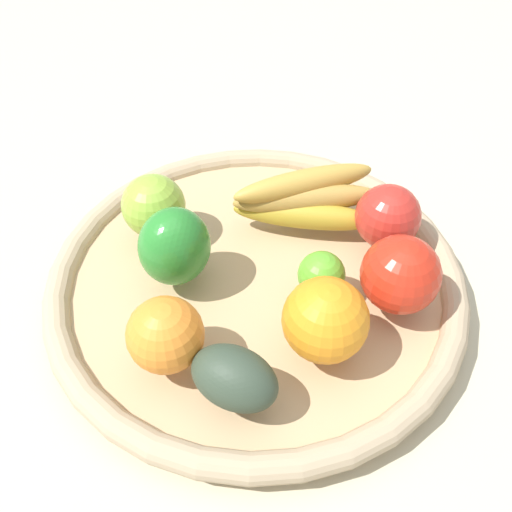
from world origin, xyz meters
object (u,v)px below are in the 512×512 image
object	(u,v)px
orange_0	(165,335)
apple_1	(388,217)
bell_pepper	(175,246)
apple_2	(154,206)
avocado	(234,378)
orange_1	(326,319)
lime_0	(321,275)
apple_0	(400,275)
banana_bunch	(305,199)

from	to	relation	value
orange_0	apple_1	size ratio (longest dim) A/B	0.99
bell_pepper	apple_2	bearing A→B (deg)	75.52
apple_2	avocado	world-z (taller)	apple_2
orange_1	lime_0	xyz separation A→B (m)	(0.06, -0.04, -0.02)
apple_0	orange_0	world-z (taller)	apple_0
apple_0	orange_1	bearing A→B (deg)	93.15
orange_1	apple_1	world-z (taller)	orange_1
apple_0	avocado	world-z (taller)	apple_0
apple_0	apple_1	size ratio (longest dim) A/B	1.10
orange_1	avocado	distance (m)	0.10
apple_2	orange_1	xyz separation A→B (m)	(-0.23, -0.06, 0.00)
apple_0	orange_0	distance (m)	0.23
orange_1	bell_pepper	bearing A→B (deg)	26.04
orange_0	avocado	size ratio (longest dim) A/B	0.88
bell_pepper	orange_0	bearing A→B (deg)	-127.57
apple_0	orange_1	size ratio (longest dim) A/B	0.98
banana_bunch	avocado	xyz separation A→B (m)	(-0.16, 0.19, -0.00)
apple_2	apple_1	bearing A→B (deg)	-126.39
apple_0	lime_0	world-z (taller)	apple_0
apple_0	orange_0	bearing A→B (deg)	74.84
apple_0	bell_pepper	size ratio (longest dim) A/B	0.91
banana_bunch	lime_0	bearing A→B (deg)	152.83
apple_2	bell_pepper	distance (m)	0.08
orange_0	banana_bunch	bearing A→B (deg)	-67.88
apple_0	apple_2	size ratio (longest dim) A/B	1.11
orange_1	lime_0	distance (m)	0.07
banana_bunch	bell_pepper	distance (m)	0.16
banana_bunch	apple_2	distance (m)	0.17
apple_0	avocado	xyz separation A→B (m)	(-0.01, 0.19, -0.01)
orange_0	bell_pepper	xyz separation A→B (m)	(0.09, -0.05, 0.01)
orange_0	apple_1	distance (m)	0.27
orange_1	lime_0	world-z (taller)	orange_1
orange_0	bell_pepper	world-z (taller)	bell_pepper
apple_0	lime_0	xyz separation A→B (m)	(0.05, 0.06, -0.02)
avocado	bell_pepper	bearing A→B (deg)	-8.28
bell_pepper	avocado	xyz separation A→B (m)	(-0.15, 0.02, -0.02)
orange_0	avocado	world-z (taller)	orange_0
banana_bunch	apple_1	bearing A→B (deg)	-144.88
apple_2	avocado	xyz separation A→B (m)	(-0.23, 0.03, -0.01)
orange_0	lime_0	world-z (taller)	orange_0
apple_1	apple_2	bearing A→B (deg)	53.61
lime_0	bell_pepper	distance (m)	0.15
apple_0	apple_2	distance (m)	0.27
apple_2	bell_pepper	world-z (taller)	bell_pepper
avocado	lime_0	bearing A→B (deg)	-67.31
orange_0	avocado	distance (m)	0.07
apple_2	orange_0	distance (m)	0.18
bell_pepper	banana_bunch	bearing A→B (deg)	-5.46
orange_1	banana_bunch	bearing A→B (deg)	-29.97
apple_0	banana_bunch	world-z (taller)	apple_0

